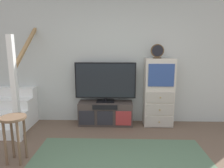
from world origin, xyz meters
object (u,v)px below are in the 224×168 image
(desk_clock, at_px, (157,51))
(television, at_px, (105,81))
(bar_stool_near, at_px, (14,128))
(side_cabinet, at_px, (159,93))
(media_console, at_px, (106,113))

(desk_clock, bearing_deg, television, 178.39)
(television, height_order, bar_stool_near, television)
(television, xyz_separation_m, side_cabinet, (1.08, -0.01, -0.23))
(television, relative_size, desk_clock, 4.45)
(media_console, xyz_separation_m, television, (-0.00, 0.02, 0.67))
(side_cabinet, xyz_separation_m, bar_stool_near, (-2.26, -1.42, -0.18))
(desk_clock, distance_m, bar_stool_near, 2.79)
(media_console, distance_m, desk_clock, 1.63)
(media_console, xyz_separation_m, side_cabinet, (1.08, 0.01, 0.45))
(media_console, height_order, bar_stool_near, bar_stool_near)
(side_cabinet, distance_m, desk_clock, 0.83)
(bar_stool_near, bearing_deg, desk_clock, 32.57)
(television, xyz_separation_m, bar_stool_near, (-1.17, -1.43, -0.41))
(television, relative_size, side_cabinet, 0.90)
(media_console, height_order, television, television)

